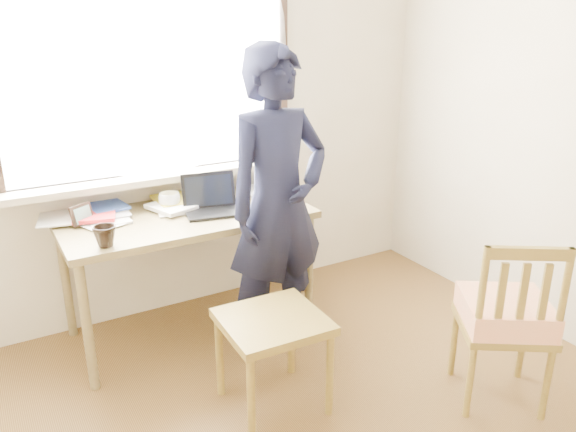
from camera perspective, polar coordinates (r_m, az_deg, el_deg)
room_shell at (r=1.94m, az=7.08°, el=13.10°), size 3.52×4.02×2.61m
desk at (r=3.35m, az=-10.28°, el=-1.05°), size 1.43×0.71×0.77m
laptop at (r=3.33m, az=-7.81°, el=1.32°), size 0.36×0.31×0.22m
mug_white at (r=3.41m, az=-11.94°, el=1.51°), size 0.16×0.16×0.10m
mug_dark at (r=2.94m, az=-18.10°, el=-1.97°), size 0.12×0.12×0.11m
mouse at (r=3.41m, az=-2.34°, el=1.33°), size 0.09×0.06×0.03m
desk_clutter at (r=3.36m, az=-17.47°, el=0.22°), size 0.75×0.53×0.04m
book_a at (r=3.40m, az=-19.14°, el=0.06°), size 0.21×0.27×0.02m
book_b at (r=3.67m, az=-4.56°, el=2.53°), size 0.30×0.33×0.02m
picture_frame at (r=3.27m, az=-20.21°, el=0.01°), size 0.13×0.09×0.11m
work_chair at (r=2.77m, az=-1.55°, el=-11.66°), size 0.50×0.48×0.49m
side_chair at (r=2.98m, az=21.22°, el=-9.39°), size 0.57×0.56×0.90m
person at (r=3.10m, az=-1.04°, el=1.14°), size 0.67×0.48×1.74m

